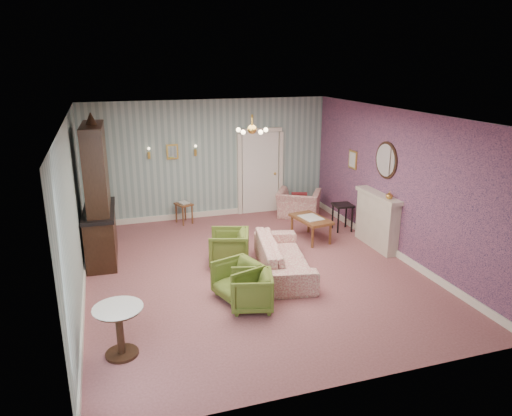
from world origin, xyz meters
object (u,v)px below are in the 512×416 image
object	(u,v)px
fireplace	(377,220)
side_table_black	(342,217)
wingback_chair	(299,199)
coffee_table	(311,229)
olive_chair_a	(251,289)
olive_chair_c	(229,246)
pedestal_table	(120,331)
dresser	(97,190)
olive_chair_b	(237,278)
sofa_chintz	(284,251)

from	to	relation	value
fireplace	side_table_black	size ratio (longest dim) A/B	2.22
wingback_chair	fireplace	distance (m)	2.50
fireplace	coffee_table	distance (m)	1.43
olive_chair_a	olive_chair_c	bearing A→B (deg)	-168.29
olive_chair_c	coffee_table	world-z (taller)	olive_chair_c
pedestal_table	dresser	bearing A→B (deg)	92.91
olive_chair_a	olive_chair_c	xyz separation A→B (m)	(0.11, 1.78, 0.04)
olive_chair_b	sofa_chintz	size ratio (longest dim) A/B	0.32
wingback_chair	coffee_table	xyz separation A→B (m)	(-0.38, -1.60, -0.19)
olive_chair_c	fireplace	xyz separation A→B (m)	(3.19, -0.05, 0.21)
wingback_chair	fireplace	xyz separation A→B (m)	(0.77, -2.37, 0.13)
olive_chair_a	fireplace	distance (m)	3.73
olive_chair_b	side_table_black	bearing A→B (deg)	109.00
wingback_chair	fireplace	bearing A→B (deg)	139.73
dresser	fireplace	bearing A→B (deg)	-8.59
olive_chair_c	pedestal_table	size ratio (longest dim) A/B	1.04
dresser	olive_chair_b	bearing A→B (deg)	-46.02
wingback_chair	fireplace	world-z (taller)	fireplace
olive_chair_c	side_table_black	size ratio (longest dim) A/B	1.19
olive_chair_b	olive_chair_c	bearing A→B (deg)	152.96
olive_chair_b	fireplace	size ratio (longest dim) A/B	0.49
sofa_chintz	side_table_black	distance (m)	2.74
sofa_chintz	wingback_chair	bearing A→B (deg)	-16.79
olive_chair_a	dresser	bearing A→B (deg)	-126.77
olive_chair_a	olive_chair_c	size ratio (longest dim) A/B	0.89
coffee_table	side_table_black	xyz separation A→B (m)	(0.94, 0.33, 0.06)
olive_chair_c	coffee_table	size ratio (longest dim) A/B	0.75
wingback_chair	pedestal_table	bearing A→B (deg)	78.16
sofa_chintz	olive_chair_a	bearing A→B (deg)	149.61
wingback_chair	dresser	xyz separation A→B (m)	(-4.74, -1.29, 0.96)
dresser	fireplace	distance (m)	5.68
wingback_chair	olive_chair_a	bearing A→B (deg)	90.15
olive_chair_b	wingback_chair	xyz separation A→B (m)	(2.63, 3.68, 0.11)
olive_chair_c	pedestal_table	world-z (taller)	olive_chair_c
olive_chair_c	wingback_chair	bearing A→B (deg)	151.56
olive_chair_a	coffee_table	bearing A→B (deg)	154.65
sofa_chintz	coffee_table	distance (m)	1.83
olive_chair_a	fireplace	bearing A→B (deg)	132.88
olive_chair_a	pedestal_table	world-z (taller)	pedestal_table
olive_chair_a	olive_chair_b	size ratio (longest dim) A/B	0.97
sofa_chintz	dresser	distance (m)	3.75
olive_chair_b	side_table_black	distance (m)	4.00
olive_chair_b	coffee_table	distance (m)	3.07
olive_chair_a	coffee_table	xyz separation A→B (m)	(2.15, 2.51, -0.08)
wingback_chair	olive_chair_c	bearing A→B (deg)	75.62
pedestal_table	olive_chair_a	bearing A→B (deg)	18.61
fireplace	side_table_black	world-z (taller)	fireplace
olive_chair_b	wingback_chair	size ratio (longest dim) A/B	0.66
olive_chair_c	coffee_table	xyz separation A→B (m)	(2.04, 0.73, -0.12)
side_table_black	olive_chair_c	bearing A→B (deg)	-160.32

